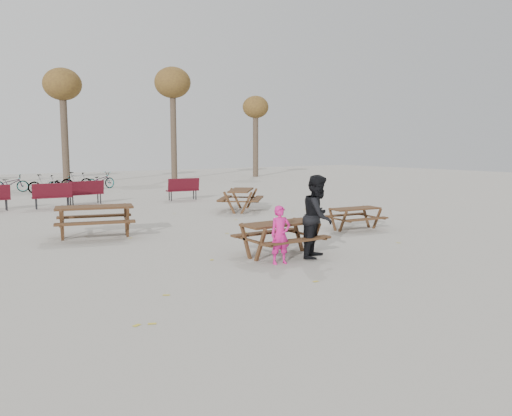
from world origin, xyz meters
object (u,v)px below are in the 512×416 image
soda_bottle (275,221)px  picnic_table_east (355,219)px  picnic_table_far (241,200)px  main_picnic_table (280,230)px  adult (318,216)px  picnic_table_north (95,222)px  food_tray (283,222)px  child (280,235)px

soda_bottle → picnic_table_east: (4.32, 1.86, -0.52)m
picnic_table_far → main_picnic_table: bearing=-165.4°
adult → picnic_table_north: 6.31m
food_tray → picnic_table_far: 8.12m
child → picnic_table_east: 5.04m
food_tray → picnic_table_east: size_ratio=0.12×
child → picnic_table_north: 5.81m
main_picnic_table → picnic_table_east: (4.01, 1.65, -0.26)m
child → picnic_table_north: bearing=126.2°
food_tray → soda_bottle: soda_bottle is taller
food_tray → adult: adult is taller
soda_bottle → picnic_table_north: bearing=117.7°
adult → picnic_table_far: (2.86, 7.84, -0.52)m
child → picnic_table_north: size_ratio=0.62×
soda_bottle → picnic_table_north: soda_bottle is taller
picnic_table_north → picnic_table_far: (6.34, 2.59, -0.02)m
adult → picnic_table_far: bearing=35.8°
child → picnic_table_north: child is taller
main_picnic_table → picnic_table_east: main_picnic_table is taller
soda_bottle → child: 0.50m
child → adult: size_ratio=0.67×
main_picnic_table → food_tray: 0.23m
main_picnic_table → picnic_table_east: 4.35m
picnic_table_north → soda_bottle: bearing=-47.3°
soda_bottle → picnic_table_far: size_ratio=0.09×
main_picnic_table → child: (-0.47, -0.63, 0.04)m
food_tray → picnic_table_north: picnic_table_north is taller
main_picnic_table → adult: size_ratio=0.97×
adult → child: bearing=148.0°
child → adult: bearing=13.9°
picnic_table_far → adult: bearing=-159.9°
soda_bottle → adult: 1.00m
picnic_table_far → child: bearing=-166.4°
food_tray → picnic_table_east: (4.00, 1.75, -0.46)m
adult → picnic_table_east: bearing=-0.7°
main_picnic_table → child: bearing=-126.5°
food_tray → picnic_table_east: 4.39m
picnic_table_north → picnic_table_far: size_ratio=1.05×
main_picnic_table → picnic_table_east: bearing=22.4°
food_tray → child: 0.74m
soda_bottle → picnic_table_east: size_ratio=0.11×
picnic_table_east → picnic_table_north: 7.51m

